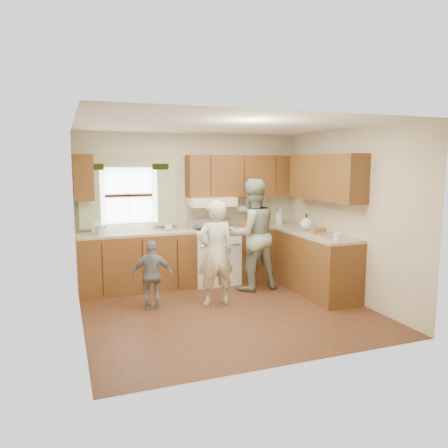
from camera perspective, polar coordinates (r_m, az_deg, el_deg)
name	(u,v)px	position (r m, az deg, el deg)	size (l,w,h in m)	color
room	(227,221)	(5.84, 0.45, 0.42)	(3.80, 3.80, 3.80)	#422814
kitchen_fixtures	(239,236)	(7.12, 1.98, -1.59)	(3.80, 2.25, 2.15)	#4B2810
stove	(214,255)	(7.41, -1.35, -4.14)	(0.76, 0.67, 1.07)	silver
woman_left	(215,253)	(6.20, -1.15, -3.82)	(0.55, 0.36, 1.50)	beige
woman_right	(252,235)	(6.95, 3.65, -1.41)	(0.86, 0.67, 1.78)	#24382D
child	(153,275)	(6.16, -9.32, -6.57)	(0.57, 0.24, 0.96)	gray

